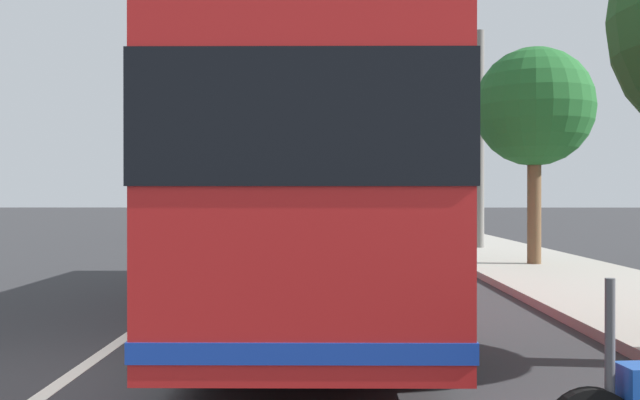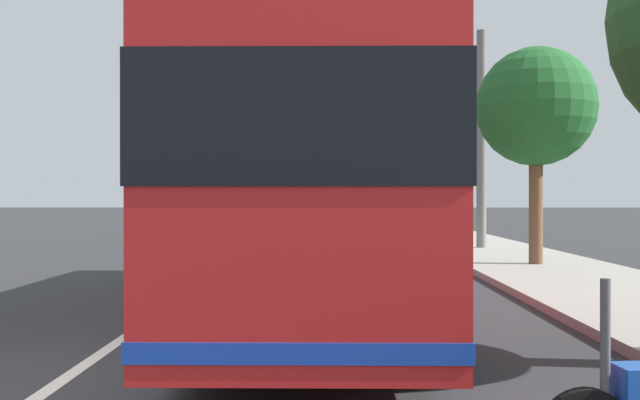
{
  "view_description": "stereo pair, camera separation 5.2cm",
  "coord_description": "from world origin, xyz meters",
  "px_view_note": "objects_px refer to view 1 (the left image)",
  "views": [
    {
      "loc": [
        -6.41,
        -2.46,
        1.73
      ],
      "look_at": [
        4.07,
        -2.39,
        1.69
      ],
      "focal_mm": 39.46,
      "sensor_mm": 36.0,
      "label": 1
    },
    {
      "loc": [
        -6.41,
        -2.51,
        1.73
      ],
      "look_at": [
        4.07,
        -2.39,
        1.69
      ],
      "focal_mm": 39.46,
      "sensor_mm": 36.0,
      "label": 2
    }
  ],
  "objects_px": {
    "coach_bus": "(314,185)",
    "roadside_tree_mid_block": "(534,108)",
    "car_ahead_same_lane": "(322,218)",
    "car_oncoming": "(207,220)",
    "utility_pole": "(479,141)"
  },
  "relations": [
    {
      "from": "coach_bus",
      "to": "car_oncoming",
      "type": "height_order",
      "value": "coach_bus"
    },
    {
      "from": "car_oncoming",
      "to": "utility_pole",
      "type": "distance_m",
      "value": 12.67
    },
    {
      "from": "coach_bus",
      "to": "car_ahead_same_lane",
      "type": "relative_size",
      "value": 2.76
    },
    {
      "from": "car_oncoming",
      "to": "car_ahead_same_lane",
      "type": "bearing_deg",
      "value": 133.65
    },
    {
      "from": "roadside_tree_mid_block",
      "to": "utility_pole",
      "type": "xyz_separation_m",
      "value": [
        5.45,
        0.12,
        -0.36
      ]
    },
    {
      "from": "car_oncoming",
      "to": "utility_pole",
      "type": "height_order",
      "value": "utility_pole"
    },
    {
      "from": "roadside_tree_mid_block",
      "to": "utility_pole",
      "type": "bearing_deg",
      "value": 1.24
    },
    {
      "from": "coach_bus",
      "to": "roadside_tree_mid_block",
      "type": "xyz_separation_m",
      "value": [
        6.29,
        -5.18,
        1.94
      ]
    },
    {
      "from": "coach_bus",
      "to": "roadside_tree_mid_block",
      "type": "relative_size",
      "value": 2.08
    },
    {
      "from": "car_ahead_same_lane",
      "to": "roadside_tree_mid_block",
      "type": "bearing_deg",
      "value": -164.83
    },
    {
      "from": "utility_pole",
      "to": "roadside_tree_mid_block",
      "type": "bearing_deg",
      "value": -178.76
    },
    {
      "from": "roadside_tree_mid_block",
      "to": "utility_pole",
      "type": "relative_size",
      "value": 0.76
    },
    {
      "from": "coach_bus",
      "to": "car_oncoming",
      "type": "relative_size",
      "value": 2.44
    },
    {
      "from": "car_ahead_same_lane",
      "to": "utility_pole",
      "type": "distance_m",
      "value": 13.07
    },
    {
      "from": "car_ahead_same_lane",
      "to": "car_oncoming",
      "type": "xyz_separation_m",
      "value": [
        -4.3,
        4.83,
        0.03
      ]
    }
  ]
}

